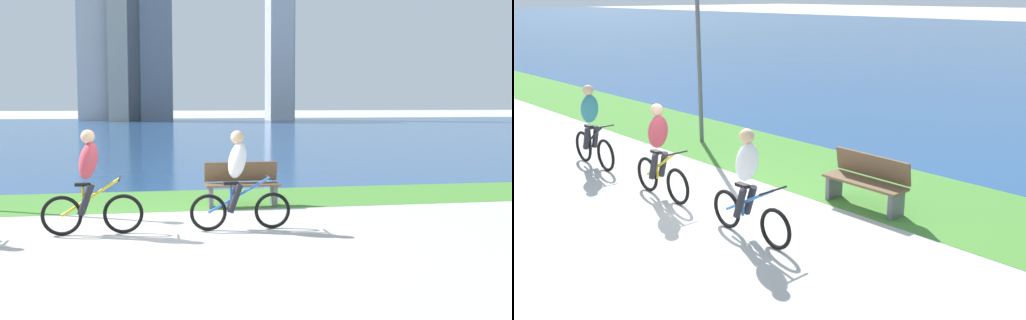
# 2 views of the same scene
# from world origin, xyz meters

# --- Properties ---
(ground_plane) EXTENTS (300.00, 300.00, 0.00)m
(ground_plane) POSITION_xyz_m (0.00, 0.00, 0.00)
(ground_plane) COLOR #B2AFA8
(grass_strip_bayside) EXTENTS (120.00, 2.83, 0.01)m
(grass_strip_bayside) POSITION_xyz_m (0.00, 3.37, 0.00)
(grass_strip_bayside) COLOR #478433
(grass_strip_bayside) RESTS_ON ground
(bay_water_surface) EXTENTS (300.00, 67.32, 0.00)m
(bay_water_surface) POSITION_xyz_m (0.00, 38.45, 0.00)
(bay_water_surface) COLOR navy
(bay_water_surface) RESTS_ON ground
(cyclist_lead) EXTENTS (1.69, 0.52, 1.65)m
(cyclist_lead) POSITION_xyz_m (1.37, 0.07, 0.83)
(cyclist_lead) COLOR black
(cyclist_lead) RESTS_ON ground
(cyclist_trailing) EXTENTS (1.60, 0.52, 1.68)m
(cyclist_trailing) POSITION_xyz_m (-1.01, 0.11, 0.84)
(cyclist_trailing) COLOR black
(cyclist_trailing) RESTS_ON ground
(bench_near_path) EXTENTS (1.50, 0.47, 0.90)m
(bench_near_path) POSITION_xyz_m (1.79, 2.35, 0.45)
(bench_near_path) COLOR brown
(bench_near_path) RESTS_ON ground
(city_skyline_far_shore) EXTENTS (24.70, 9.23, 25.69)m
(city_skyline_far_shore) POSITION_xyz_m (3.14, 62.98, 10.94)
(city_skyline_far_shore) COLOR #8C939E
(city_skyline_far_shore) RESTS_ON ground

